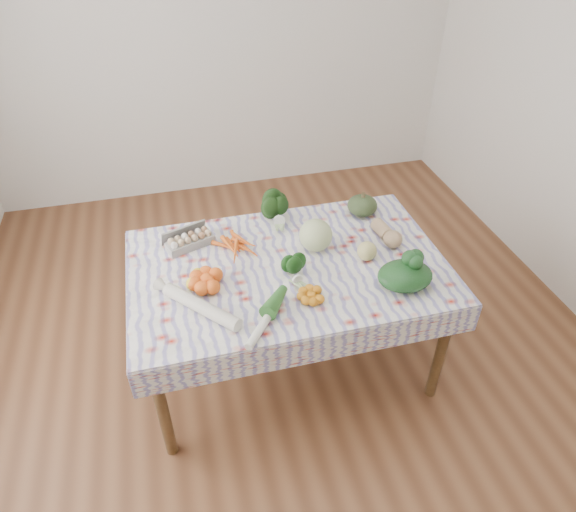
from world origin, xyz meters
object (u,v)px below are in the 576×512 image
(kabocha_squash, at_px, (362,205))
(grapefruit, at_px, (367,251))
(butternut_squash, at_px, (387,232))
(dining_table, at_px, (288,277))
(cabbage, at_px, (316,235))
(egg_carton, at_px, (190,241))

(kabocha_squash, xyz_separation_m, grapefruit, (-0.14, -0.42, -0.01))
(kabocha_squash, relative_size, grapefruit, 1.72)
(butternut_squash, height_order, grapefruit, grapefruit)
(dining_table, height_order, cabbage, cabbage)
(dining_table, xyz_separation_m, cabbage, (0.18, 0.10, 0.17))
(egg_carton, height_order, grapefruit, grapefruit)
(egg_carton, xyz_separation_m, butternut_squash, (1.07, -0.21, 0.02))
(kabocha_squash, bearing_deg, butternut_squash, -82.69)
(kabocha_squash, distance_m, grapefruit, 0.44)
(dining_table, distance_m, kabocha_squash, 0.68)
(dining_table, bearing_deg, cabbage, 29.05)
(butternut_squash, bearing_deg, egg_carton, 160.68)
(dining_table, relative_size, butternut_squash, 7.15)
(cabbage, bearing_deg, dining_table, -150.95)
(dining_table, height_order, butternut_squash, butternut_squash)
(cabbage, bearing_deg, kabocha_squash, 35.59)
(cabbage, distance_m, grapefruit, 0.29)
(dining_table, relative_size, cabbage, 8.86)
(egg_carton, relative_size, butternut_squash, 1.17)
(dining_table, height_order, grapefruit, grapefruit)
(kabocha_squash, xyz_separation_m, butternut_squash, (0.04, -0.29, -0.01))
(egg_carton, distance_m, grapefruit, 0.96)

